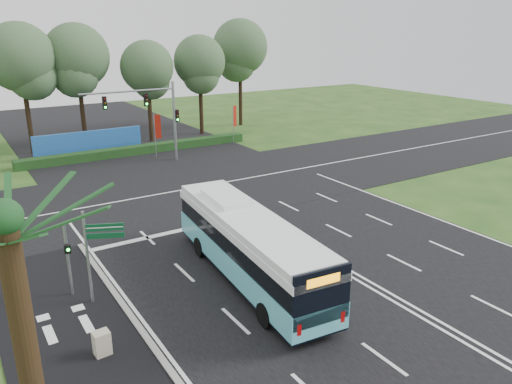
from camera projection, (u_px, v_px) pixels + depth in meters
ground at (293, 243)px, 27.71m from camera, size 120.00×120.00×0.00m
road_main at (293, 243)px, 27.70m from camera, size 20.00×120.00×0.04m
road_cross at (198, 187)px, 37.33m from camera, size 120.00×14.00×0.05m
bike_path at (75, 343)px, 18.95m from camera, size 5.00×18.00×0.06m
kerb_strip at (136, 323)px, 20.16m from camera, size 0.25×18.00×0.12m
city_bus at (249, 246)px, 23.22m from camera, size 3.65×12.29×3.48m
pedestrian_signal at (68, 258)px, 21.72m from camera, size 0.31×0.42×3.42m
street_sign at (95, 247)px, 20.94m from camera, size 1.53×0.75×4.26m
utility_cabinet at (102, 344)px, 18.13m from camera, size 0.61×0.52×0.97m
banner_flag_mid at (157, 129)px, 45.15m from camera, size 0.58×0.23×4.07m
banner_flag_right at (234, 118)px, 51.01m from camera, size 0.54×0.27×3.94m
palm_tree at (9, 247)px, 11.91m from camera, size 3.20×3.20×7.65m
traffic_light_gantry at (155, 110)px, 42.80m from camera, size 8.41×0.28×7.00m
hedge at (140, 150)px, 47.24m from camera, size 22.00×1.20×0.80m
blue_hoarding at (89, 143)px, 47.00m from camera, size 10.00×0.30×2.20m
eucalyptus_row at (69, 56)px, 47.39m from camera, size 43.92×9.24×12.85m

